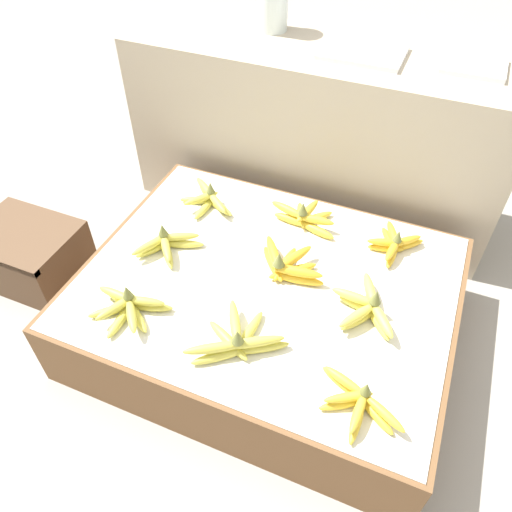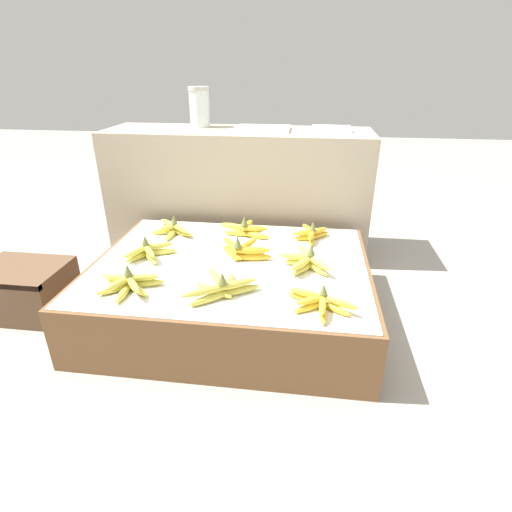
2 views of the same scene
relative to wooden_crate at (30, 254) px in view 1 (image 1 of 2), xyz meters
name	(u,v)px [view 1 (image 1 of 2)]	position (x,y,z in m)	size (l,w,h in m)	color
ground_plane	(266,330)	(0.90, 0.09, -0.11)	(10.00, 10.00, 0.00)	gray
display_platform	(267,307)	(0.90, 0.09, 0.02)	(1.14, 0.89, 0.26)	brown
back_vendor_table	(315,134)	(0.81, 0.82, 0.23)	(1.44, 0.42, 0.68)	tan
wooden_crate	(30,254)	(0.00, 0.00, 0.00)	(0.36, 0.28, 0.22)	brown
banana_bunch_front_left	(128,307)	(0.58, -0.18, 0.18)	(0.23, 0.18, 0.10)	gold
banana_bunch_front_midleft	(237,341)	(0.92, -0.17, 0.18)	(0.26, 0.24, 0.10)	gold
banana_bunch_front_midright	(357,402)	(1.26, -0.22, 0.17)	(0.24, 0.19, 0.09)	gold
banana_bunch_middle_left	(166,244)	(0.55, 0.09, 0.18)	(0.19, 0.18, 0.10)	gold
banana_bunch_middle_midleft	(287,265)	(0.94, 0.15, 0.18)	(0.24, 0.17, 0.11)	gold
banana_bunch_middle_midright	(367,308)	(1.21, 0.08, 0.18)	(0.21, 0.24, 0.10)	#DBCC4C
banana_bunch_back_left	(207,199)	(0.57, 0.35, 0.17)	(0.22, 0.20, 0.09)	gold
banana_bunch_back_midleft	(305,217)	(0.92, 0.39, 0.18)	(0.25, 0.15, 0.10)	gold
banana_bunch_back_midright	(394,244)	(1.23, 0.38, 0.18)	(0.18, 0.20, 0.09)	gold
foam_tray_white	(362,52)	(0.95, 0.82, 0.58)	(0.28, 0.21, 0.02)	white
foam_tray_dark	(474,65)	(1.31, 0.86, 0.58)	(0.20, 0.18, 0.02)	white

